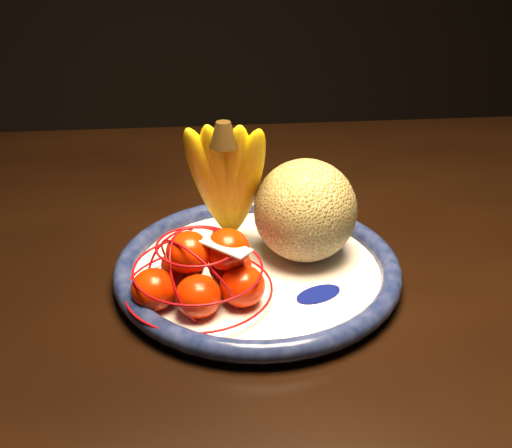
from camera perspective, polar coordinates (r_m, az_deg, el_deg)
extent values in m
cube|color=black|center=(0.88, -1.26, -2.26)|extent=(1.60, 1.06, 0.04)
cylinder|color=white|center=(0.78, 0.14, -4.46)|extent=(0.31, 0.31, 0.01)
torus|color=#030D34|center=(0.77, 0.14, -3.79)|extent=(0.34, 0.34, 0.02)
cylinder|color=white|center=(0.78, 0.14, -4.72)|extent=(0.15, 0.15, 0.00)
ellipsoid|color=#081060|center=(0.73, 5.56, -6.23)|extent=(0.13, 0.10, 0.00)
ellipsoid|color=#081060|center=(0.84, -2.84, -1.32)|extent=(0.08, 0.11, 0.00)
ellipsoid|color=#081060|center=(0.76, -7.24, -4.72)|extent=(0.10, 0.06, 0.00)
sphere|color=olive|center=(0.78, 4.40, 1.21)|extent=(0.13, 0.13, 0.13)
ellipsoid|color=#FDD700|center=(0.78, -3.97, 4.02)|extent=(0.11, 0.11, 0.19)
ellipsoid|color=#FDD700|center=(0.78, -3.21, 4.10)|extent=(0.08, 0.11, 0.19)
ellipsoid|color=#FDD700|center=(0.78, -2.54, 4.24)|extent=(0.06, 0.10, 0.19)
ellipsoid|color=#FDD700|center=(0.78, -1.91, 4.08)|extent=(0.04, 0.11, 0.19)
ellipsoid|color=#FDD700|center=(0.78, -1.15, 3.98)|extent=(0.07, 0.12, 0.19)
cone|color=black|center=(0.75, -2.69, 10.02)|extent=(0.03, 0.03, 0.03)
ellipsoid|color=red|center=(0.71, -9.08, -5.77)|extent=(0.05, 0.05, 0.05)
ellipsoid|color=red|center=(0.69, -5.17, -6.41)|extent=(0.05, 0.05, 0.05)
ellipsoid|color=red|center=(0.70, -1.21, -5.54)|extent=(0.05, 0.05, 0.05)
ellipsoid|color=red|center=(0.74, -6.56, -3.73)|extent=(0.05, 0.05, 0.05)
ellipsoid|color=red|center=(0.74, -2.33, -3.73)|extent=(0.05, 0.05, 0.05)
ellipsoid|color=red|center=(0.70, -6.00, -2.52)|extent=(0.05, 0.05, 0.05)
ellipsoid|color=red|center=(0.70, -2.58, -2.27)|extent=(0.05, 0.05, 0.05)
torus|color=#A0070D|center=(0.72, -5.10, -5.69)|extent=(0.20, 0.20, 0.00)
torus|color=#A0070D|center=(0.71, -5.19, -3.93)|extent=(0.18, 0.18, 0.00)
torus|color=#A0070D|center=(0.69, -5.29, -1.91)|extent=(0.11, 0.11, 0.00)
torus|color=#A0070D|center=(0.71, -5.16, -4.65)|extent=(0.12, 0.06, 0.10)
torus|color=#A0070D|center=(0.71, -5.16, -4.65)|extent=(0.09, 0.12, 0.10)
torus|color=#A0070D|center=(0.71, -5.16, -4.65)|extent=(0.10, 0.12, 0.10)
cube|color=white|center=(0.69, -3.37, -1.71)|extent=(0.07, 0.07, 0.01)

